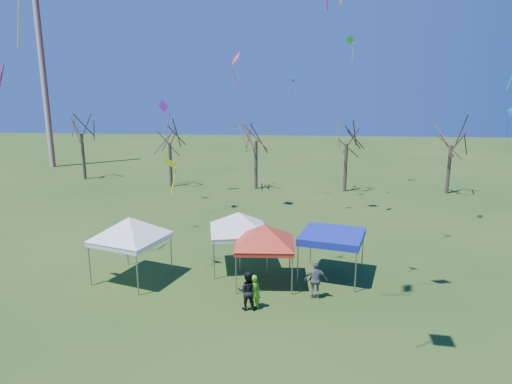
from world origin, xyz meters
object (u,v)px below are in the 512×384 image
radio_mast (42,60)px  person_grey (316,280)px  person_green (254,292)px  tent_white_west (129,222)px  tent_red (265,229)px  tent_blue (332,237)px  tree_4 (453,127)px  tent_white_mid (238,216)px  person_dark (247,290)px  tree_1 (169,127)px  tree_0 (80,117)px  tree_3 (347,126)px  tree_2 (256,123)px

radio_mast → person_grey: radio_mast is taller
radio_mast → person_green: (27.58, -33.59, -11.67)m
tent_white_west → tent_red: bearing=1.2°
tent_blue → person_green: tent_blue is taller
tent_blue → person_grey: tent_blue is taller
tree_4 → tent_white_mid: bearing=-131.9°
tree_4 → tent_red: 26.10m
person_dark → tent_blue: bearing=-138.7°
tent_red → tent_blue: bearing=16.5°
tree_1 → tent_white_mid: (9.10, -19.59, -2.82)m
tree_0 → tree_3: 27.09m
tree_0 → person_green: bearing=-52.9°
tree_1 → person_dark: tree_1 is taller
radio_mast → person_dark: bearing=-50.9°
tree_0 → tent_blue: size_ratio=2.25×
tent_white_west → tent_white_mid: 5.67m
tent_white_mid → tree_3: bearing=67.9°
tree_0 → tree_3: tree_0 is taller
tree_3 → person_grey: size_ratio=4.28×
tent_white_mid → radio_mast: bearing=132.3°
tree_4 → tent_white_west: size_ratio=1.89×
tree_4 → tree_2: bearing=178.8°
person_grey → tent_white_mid: bearing=-40.3°
tree_2 → tree_4: tree_2 is taller
tree_2 → tent_white_west: 22.00m
tree_4 → tree_3: bearing=179.7°
tent_red → person_grey: size_ratio=2.19×
tree_0 → tree_4: tree_0 is taller
tent_white_west → person_green: size_ratio=2.52×
tent_blue → tree_3: bearing=82.1°
radio_mast → tree_0: (7.15, -6.62, -6.01)m
tent_white_west → person_dark: (6.27, -2.71, -2.22)m
tent_white_west → tent_white_mid: tent_white_west is taller
tree_3 → tent_blue: tree_3 is taller
tree_1 → tree_3: (16.80, -0.60, 0.29)m
tent_white_west → person_green: bearing=-22.3°
tent_white_west → tree_0: bearing=119.7°
tree_0 → tent_white_west: (13.86, -24.29, -3.36)m
tree_0 → tree_1: (10.08, -2.73, -0.70)m
tree_3 → tree_0: bearing=172.9°
tree_0 → person_green: size_ratio=5.10×
tree_1 → tent_blue: 25.03m
person_green → tent_white_west: bearing=-34.6°
person_dark → person_grey: bearing=-159.2°
tent_red → person_green: 3.51m
tent_white_west → tent_blue: (10.28, 1.16, -0.90)m
radio_mast → person_green: bearing=-50.6°
tree_2 → tent_white_west: (-4.62, -21.28, -3.16)m
radio_mast → tent_white_mid: (26.33, -28.95, -9.53)m
tent_blue → person_grey: bearing=-109.8°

